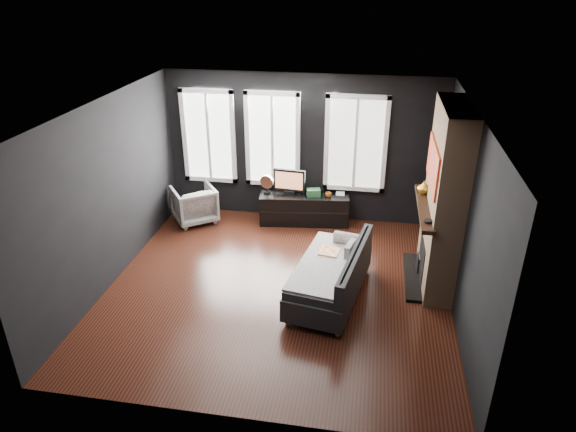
% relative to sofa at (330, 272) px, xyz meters
% --- Properties ---
extents(floor, '(5.00, 5.00, 0.00)m').
position_rel_sofa_xyz_m(floor, '(-0.77, 0.09, -0.40)').
color(floor, black).
rests_on(floor, ground).
extents(ceiling, '(5.00, 5.00, 0.00)m').
position_rel_sofa_xyz_m(ceiling, '(-0.77, 0.09, 2.30)').
color(ceiling, white).
rests_on(ceiling, ground).
extents(wall_back, '(5.00, 0.02, 2.70)m').
position_rel_sofa_xyz_m(wall_back, '(-0.77, 2.59, 0.95)').
color(wall_back, black).
rests_on(wall_back, ground).
extents(wall_left, '(0.02, 5.00, 2.70)m').
position_rel_sofa_xyz_m(wall_left, '(-3.27, 0.09, 0.95)').
color(wall_left, black).
rests_on(wall_left, ground).
extents(wall_right, '(0.02, 5.00, 2.70)m').
position_rel_sofa_xyz_m(wall_right, '(1.73, 0.09, 0.95)').
color(wall_right, black).
rests_on(wall_right, ground).
extents(windows, '(4.00, 0.16, 1.76)m').
position_rel_sofa_xyz_m(windows, '(-1.22, 2.55, 1.98)').
color(windows, white).
rests_on(windows, wall_back).
extents(fireplace, '(0.70, 1.62, 2.70)m').
position_rel_sofa_xyz_m(fireplace, '(1.53, 0.69, 0.95)').
color(fireplace, '#93724C').
rests_on(fireplace, floor).
extents(sofa, '(1.24, 2.00, 0.80)m').
position_rel_sofa_xyz_m(sofa, '(0.00, 0.00, 0.00)').
color(sofa, black).
rests_on(sofa, floor).
extents(stripe_pillow, '(0.16, 0.35, 0.34)m').
position_rel_sofa_xyz_m(stripe_pillow, '(0.26, 0.28, 0.18)').
color(stripe_pillow, gray).
rests_on(stripe_pillow, sofa).
extents(armchair, '(0.99, 0.98, 0.75)m').
position_rel_sofa_xyz_m(armchair, '(-2.72, 2.04, -0.03)').
color(armchair, silver).
rests_on(armchair, floor).
extents(media_console, '(1.67, 0.69, 0.56)m').
position_rel_sofa_xyz_m(media_console, '(-0.69, 2.33, -0.12)').
color(media_console, black).
rests_on(media_console, floor).
extents(monitor, '(0.60, 0.18, 0.53)m').
position_rel_sofa_xyz_m(monitor, '(-0.97, 2.32, 0.42)').
color(monitor, black).
rests_on(monitor, media_console).
extents(desk_fan, '(0.30, 0.30, 0.36)m').
position_rel_sofa_xyz_m(desk_fan, '(-1.39, 2.28, 0.34)').
color(desk_fan, '#AAAAAA').
rests_on(desk_fan, media_console).
extents(mug, '(0.12, 0.10, 0.11)m').
position_rel_sofa_xyz_m(mug, '(-0.25, 2.30, 0.21)').
color(mug, '#C76918').
rests_on(mug, media_console).
extents(book, '(0.16, 0.03, 0.21)m').
position_rel_sofa_xyz_m(book, '(-0.12, 2.46, 0.27)').
color(book, tan).
rests_on(book, media_console).
extents(storage_box, '(0.27, 0.21, 0.13)m').
position_rel_sofa_xyz_m(storage_box, '(-0.52, 2.30, 0.22)').
color(storage_box, '#2B6739').
rests_on(storage_box, media_console).
extents(mantel_vase, '(0.21, 0.22, 0.19)m').
position_rel_sofa_xyz_m(mantel_vase, '(1.28, 1.14, 0.93)').
color(mantel_vase, gold).
rests_on(mantel_vase, fireplace).
extents(mantel_clock, '(0.13, 0.13, 0.04)m').
position_rel_sofa_xyz_m(mantel_clock, '(1.28, 0.14, 0.85)').
color(mantel_clock, black).
rests_on(mantel_clock, fireplace).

